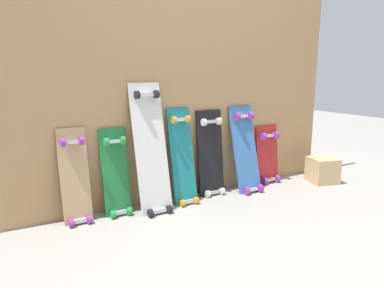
{
  "coord_description": "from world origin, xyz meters",
  "views": [
    {
      "loc": [
        -1.28,
        -2.28,
        0.97
      ],
      "look_at": [
        0.0,
        -0.07,
        0.45
      ],
      "focal_mm": 32.81,
      "sensor_mm": 36.0,
      "label": 1
    }
  ],
  "objects_px": {
    "skateboard_green": "(116,177)",
    "skateboard_white": "(151,153)",
    "skateboard_natural": "(75,181)",
    "skateboard_red": "(268,158)",
    "skateboard_blue": "(246,153)",
    "wooden_crate": "(322,170)",
    "skateboard_teal": "(183,161)",
    "skateboard_black": "(211,157)"
  },
  "relations": [
    {
      "from": "skateboard_green",
      "to": "skateboard_white",
      "type": "bearing_deg",
      "value": -12.49
    },
    {
      "from": "skateboard_natural",
      "to": "skateboard_red",
      "type": "height_order",
      "value": "skateboard_natural"
    },
    {
      "from": "skateboard_blue",
      "to": "wooden_crate",
      "type": "xyz_separation_m",
      "value": [
        0.73,
        -0.18,
        -0.2
      ]
    },
    {
      "from": "skateboard_green",
      "to": "skateboard_red",
      "type": "relative_size",
      "value": 1.16
    },
    {
      "from": "skateboard_natural",
      "to": "skateboard_teal",
      "type": "distance_m",
      "value": 0.78
    },
    {
      "from": "skateboard_blue",
      "to": "wooden_crate",
      "type": "height_order",
      "value": "skateboard_blue"
    },
    {
      "from": "skateboard_green",
      "to": "skateboard_teal",
      "type": "xyz_separation_m",
      "value": [
        0.51,
        -0.02,
        0.05
      ]
    },
    {
      "from": "skateboard_green",
      "to": "skateboard_natural",
      "type": "bearing_deg",
      "value": 179.85
    },
    {
      "from": "skateboard_white",
      "to": "wooden_crate",
      "type": "bearing_deg",
      "value": -6.42
    },
    {
      "from": "skateboard_green",
      "to": "skateboard_blue",
      "type": "relative_size",
      "value": 0.87
    },
    {
      "from": "skateboard_blue",
      "to": "wooden_crate",
      "type": "bearing_deg",
      "value": -14.05
    },
    {
      "from": "skateboard_green",
      "to": "skateboard_teal",
      "type": "bearing_deg",
      "value": -2.81
    },
    {
      "from": "skateboard_black",
      "to": "skateboard_red",
      "type": "height_order",
      "value": "skateboard_black"
    },
    {
      "from": "skateboard_black",
      "to": "skateboard_red",
      "type": "xyz_separation_m",
      "value": [
        0.61,
        0.01,
        -0.08
      ]
    },
    {
      "from": "skateboard_black",
      "to": "skateboard_green",
      "type": "bearing_deg",
      "value": -178.96
    },
    {
      "from": "skateboard_teal",
      "to": "skateboard_red",
      "type": "relative_size",
      "value": 1.36
    },
    {
      "from": "skateboard_white",
      "to": "skateboard_teal",
      "type": "distance_m",
      "value": 0.28
    },
    {
      "from": "skateboard_black",
      "to": "skateboard_red",
      "type": "bearing_deg",
      "value": 0.53
    },
    {
      "from": "skateboard_natural",
      "to": "skateboard_blue",
      "type": "height_order",
      "value": "skateboard_blue"
    },
    {
      "from": "skateboard_white",
      "to": "skateboard_black",
      "type": "relative_size",
      "value": 1.3
    },
    {
      "from": "skateboard_natural",
      "to": "skateboard_blue",
      "type": "distance_m",
      "value": 1.36
    },
    {
      "from": "skateboard_teal",
      "to": "skateboard_blue",
      "type": "relative_size",
      "value": 1.02
    },
    {
      "from": "skateboard_natural",
      "to": "skateboard_green",
      "type": "bearing_deg",
      "value": -0.15
    },
    {
      "from": "skateboard_white",
      "to": "skateboard_blue",
      "type": "bearing_deg",
      "value": 0.36
    },
    {
      "from": "wooden_crate",
      "to": "skateboard_blue",
      "type": "bearing_deg",
      "value": 165.95
    },
    {
      "from": "skateboard_white",
      "to": "skateboard_teal",
      "type": "relative_size",
      "value": 1.24
    },
    {
      "from": "wooden_crate",
      "to": "skateboard_green",
      "type": "bearing_deg",
      "value": 172.76
    },
    {
      "from": "wooden_crate",
      "to": "skateboard_natural",
      "type": "bearing_deg",
      "value": 173.68
    },
    {
      "from": "skateboard_natural",
      "to": "skateboard_green",
      "type": "xyz_separation_m",
      "value": [
        0.27,
        -0.0,
        -0.01
      ]
    },
    {
      "from": "skateboard_blue",
      "to": "skateboard_natural",
      "type": "bearing_deg",
      "value": 177.94
    },
    {
      "from": "skateboard_black",
      "to": "skateboard_blue",
      "type": "relative_size",
      "value": 0.98
    },
    {
      "from": "skateboard_green",
      "to": "skateboard_black",
      "type": "distance_m",
      "value": 0.78
    },
    {
      "from": "skateboard_white",
      "to": "skateboard_red",
      "type": "relative_size",
      "value": 1.69
    },
    {
      "from": "skateboard_white",
      "to": "skateboard_teal",
      "type": "height_order",
      "value": "skateboard_white"
    },
    {
      "from": "skateboard_white",
      "to": "skateboard_teal",
      "type": "xyz_separation_m",
      "value": [
        0.27,
        0.03,
        -0.1
      ]
    },
    {
      "from": "skateboard_teal",
      "to": "wooden_crate",
      "type": "xyz_separation_m",
      "value": [
        1.31,
        -0.21,
        -0.21
      ]
    },
    {
      "from": "skateboard_red",
      "to": "skateboard_green",
      "type": "bearing_deg",
      "value": -179.19
    },
    {
      "from": "skateboard_white",
      "to": "skateboard_black",
      "type": "xyz_separation_m",
      "value": [
        0.54,
        0.07,
        -0.11
      ]
    },
    {
      "from": "skateboard_teal",
      "to": "skateboard_red",
      "type": "distance_m",
      "value": 0.89
    },
    {
      "from": "skateboard_blue",
      "to": "skateboard_white",
      "type": "bearing_deg",
      "value": -179.64
    },
    {
      "from": "skateboard_red",
      "to": "skateboard_teal",
      "type": "bearing_deg",
      "value": -177.1
    },
    {
      "from": "skateboard_natural",
      "to": "skateboard_white",
      "type": "bearing_deg",
      "value": -6.03
    }
  ]
}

